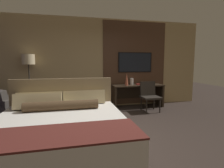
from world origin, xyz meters
name	(u,v)px	position (x,y,z in m)	size (l,w,h in m)	color
ground_plane	(115,141)	(0.00, 0.00, 0.00)	(16.00, 16.00, 0.00)	#332823
wall_back_tv_panel	(100,63)	(0.16, 2.59, 1.40)	(7.20, 0.09, 2.80)	tan
bed	(61,130)	(-0.94, -0.13, 0.34)	(2.06, 2.10, 1.10)	#33281E
desk	(137,92)	(1.31, 2.29, 0.49)	(1.63, 0.56, 0.72)	#2D2319
tv	(135,62)	(1.31, 2.52, 1.44)	(1.15, 0.04, 0.65)	black
desk_chair	(149,94)	(1.49, 1.76, 0.51)	(0.52, 0.51, 0.87)	#28231E
armchair_by_window	(11,109)	(-2.25, 1.75, 0.28)	(1.05, 1.05, 0.80)	#47423D
floor_lamp	(29,64)	(-1.90, 2.33, 1.39)	(0.34, 0.34, 1.66)	#282623
vase_tall	(127,79)	(0.92, 2.19, 0.91)	(0.10, 0.10, 0.38)	#B2563D
vase_short	(132,81)	(1.16, 2.39, 0.82)	(0.11, 0.11, 0.20)	silver
book	(140,84)	(1.38, 2.24, 0.74)	(0.24, 0.17, 0.03)	maroon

